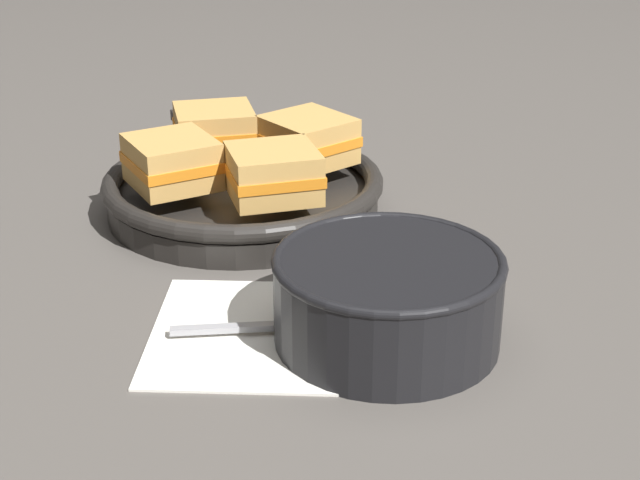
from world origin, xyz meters
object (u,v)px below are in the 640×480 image
Objects in this scene: soup_bowl at (388,294)px; spoon at (334,323)px; skillet at (243,191)px; sandwich_far_right at (308,140)px; sandwich_near_left at (215,130)px; sandwich_near_right at (172,162)px; sandwich_far_left at (273,173)px.

soup_bowl is 0.97× the size of spoon.
skillet is (-0.08, 0.24, 0.01)m from spoon.
soup_bowl is 1.57× the size of sandwich_far_right.
sandwich_near_right is (-0.03, -0.10, 0.00)m from sandwich_near_left.
sandwich_near_right is 1.10× the size of sandwich_far_left.
skillet is at bearing -63.50° from sandwich_near_left.
sandwich_near_right is at bearing 161.32° from sandwich_far_left.
sandwich_far_right is (0.07, 0.03, 0.04)m from skillet.
sandwich_near_left and sandwich_far_left have the same top height.
sandwich_far_left is at bearing 115.02° from soup_bowl.
soup_bowl is 0.36m from sandwich_near_left.
soup_bowl is 0.29m from skillet.
soup_bowl reaches higher than spoon.
sandwich_far_right reaches higher than soup_bowl.
sandwich_near_right is 0.10m from sandwich_far_left.
soup_bowl is 0.29m from sandwich_near_right.
sandwich_far_left is (-0.05, 0.18, 0.06)m from spoon.
sandwich_far_left is at bearing -63.68° from sandwich_near_left.
spoon is 0.26m from skillet.
sandwich_near_right is at bearing -108.68° from sandwich_near_left.
skillet is 3.56× the size of sandwich_near_right.
sandwich_near_right is at bearing -153.68° from sandwich_far_right.
spoon is at bearing -86.31° from sandwich_far_right.
spoon is 0.47× the size of skillet.
sandwich_near_left is at bearing 71.32° from sandwich_near_right.
sandwich_far_right is (-0.02, 0.27, 0.06)m from spoon.
sandwich_near_left is (-0.11, 0.31, 0.06)m from spoon.
sandwich_near_left is 0.10m from sandwich_near_right.
skillet is at bearing 115.31° from soup_bowl.
sandwich_near_left reaches higher than spoon.
sandwich_near_left reaches higher than soup_bowl.
skillet is 4.05× the size of sandwich_near_left.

